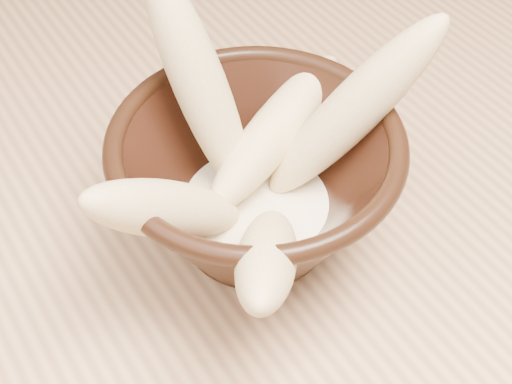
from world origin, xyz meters
The scene contains 8 objects.
table centered at (0.00, 0.00, 0.67)m, with size 1.20×0.80×0.75m.
bowl centered at (0.10, -0.08, 0.81)m, with size 0.20×0.20×0.11m.
milk_puddle centered at (0.10, -0.08, 0.79)m, with size 0.11×0.11×0.02m, color #FBECCA.
banana_upright centered at (0.09, -0.02, 0.87)m, with size 0.04×0.04×0.18m, color tan.
banana_left centered at (0.03, -0.08, 0.84)m, with size 0.04×0.04×0.14m, color tan.
banana_right centered at (0.17, -0.09, 0.86)m, with size 0.04×0.04×0.17m, color tan.
banana_across centered at (0.14, -0.05, 0.83)m, with size 0.04×0.04×0.16m, color tan.
banana_front centered at (0.07, -0.15, 0.83)m, with size 0.04×0.04×0.15m, color tan.
Camera 1 is at (-0.08, -0.36, 1.18)m, focal length 50.00 mm.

